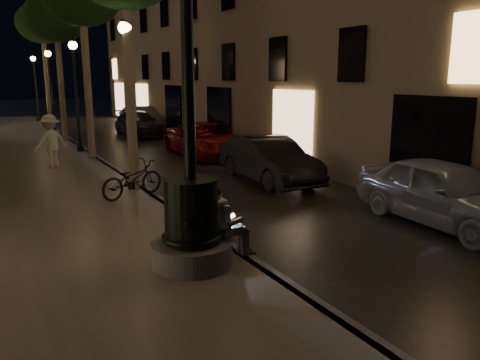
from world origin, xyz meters
TOP-DOWN VIEW (x-y plane):
  - ground at (0.00, 15.00)m, footprint 120.00×120.00m
  - cobble_lane at (3.00, 15.00)m, footprint 6.00×45.00m
  - curb_strip at (0.00, 15.00)m, footprint 0.25×45.00m
  - fountain_lamppost at (-1.00, 2.00)m, footprint 1.40×1.40m
  - seated_man_laptop at (-0.39, 2.00)m, footprint 0.93×0.31m
  - tree_third at (-0.30, 20.00)m, footprint 3.00×3.00m
  - tree_far at (-0.22, 26.00)m, footprint 3.00×3.00m
  - lamp_curb_a at (-0.30, 8.00)m, footprint 0.36×0.36m
  - lamp_curb_b at (-0.30, 16.00)m, footprint 0.36×0.36m
  - lamp_curb_c at (-0.30, 24.00)m, footprint 0.36×0.36m
  - lamp_curb_d at (-0.30, 32.00)m, footprint 0.36×0.36m
  - car_front at (5.20, 1.82)m, footprint 2.07×4.59m
  - car_second at (4.08, 7.61)m, footprint 1.73×4.53m
  - car_third at (4.47, 13.20)m, footprint 2.59×5.28m
  - car_rear at (4.00, 21.83)m, footprint 2.31×4.99m
  - car_fifth at (5.20, 24.63)m, footprint 1.98×4.69m
  - pedestrian_white at (-1.88, 12.54)m, footprint 1.38×1.08m
  - bicycle at (-0.58, 7.03)m, footprint 1.98×1.23m

SIDE VIEW (x-z plane):
  - ground at x=0.00m, z-range 0.00..0.00m
  - cobble_lane at x=3.00m, z-range 0.00..0.02m
  - curb_strip at x=0.00m, z-range 0.00..0.20m
  - bicycle at x=-0.58m, z-range 0.20..1.18m
  - car_rear at x=4.00m, z-range 0.00..1.41m
  - car_third at x=4.47m, z-range 0.00..1.44m
  - car_second at x=4.08m, z-range 0.00..1.47m
  - car_fifth at x=5.20m, z-range 0.00..1.50m
  - car_front at x=5.20m, z-range 0.00..1.53m
  - seated_man_laptop at x=-0.39m, z-range 0.24..1.54m
  - pedestrian_white at x=-1.88m, z-range 0.20..2.08m
  - fountain_lamppost at x=-1.00m, z-range -1.39..3.81m
  - lamp_curb_a at x=-0.30m, z-range 0.83..5.64m
  - lamp_curb_b at x=-0.30m, z-range 0.83..5.64m
  - lamp_curb_c at x=-0.30m, z-range 0.83..5.64m
  - lamp_curb_d at x=-0.30m, z-range 0.83..5.64m
  - tree_third at x=-0.30m, z-range 2.54..9.74m
  - tree_far at x=-0.22m, z-range 2.68..10.18m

